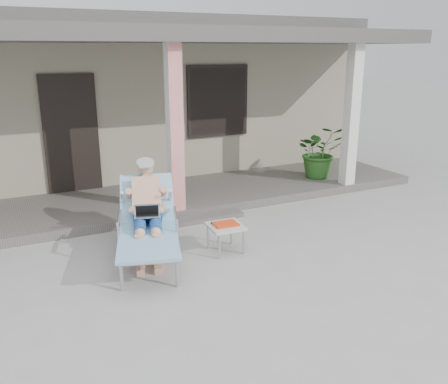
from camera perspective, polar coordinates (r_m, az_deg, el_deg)
ground at (r=6.02m, az=1.69°, el=-9.38°), size 60.00×60.00×0.00m
house at (r=11.60m, az=-13.60°, el=11.47°), size 10.40×5.40×3.30m
porch_deck at (r=8.58m, az=-7.64°, el=-0.86°), size 10.00×2.00×0.15m
porch_overhang at (r=8.13m, az=-8.28°, el=17.58°), size 10.00×2.30×2.85m
porch_step at (r=7.56m, az=-4.83°, el=-3.52°), size 2.00×0.30×0.07m
lounger at (r=6.24m, az=-9.29°, el=-0.96°), size 1.24×2.01×1.26m
side_table at (r=6.42m, az=0.19°, el=-4.30°), size 0.48×0.48×0.41m
potted_palm at (r=9.77m, az=11.47°, el=4.82°), size 1.18×1.10×1.06m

